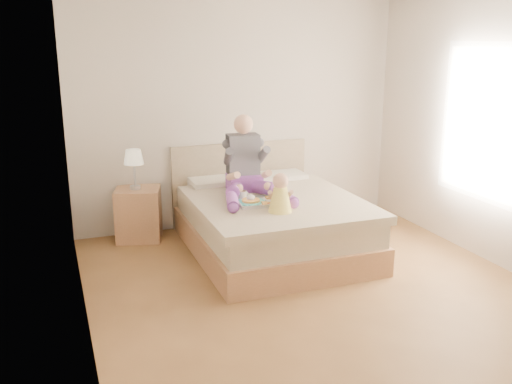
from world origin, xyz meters
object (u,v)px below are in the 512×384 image
object	(u,v)px
nightstand	(139,214)
baby	(280,196)
tray	(260,200)
adult	(247,170)
bed	(270,221)

from	to	relation	value
nightstand	baby	bearing A→B (deg)	-34.84
baby	tray	bearing A→B (deg)	121.51
adult	baby	distance (m)	0.75
tray	bed	bearing A→B (deg)	57.31
bed	nightstand	distance (m)	1.51
adult	tray	distance (m)	0.47
adult	nightstand	bearing A→B (deg)	154.78
tray	nightstand	bearing A→B (deg)	141.67
bed	adult	bearing A→B (deg)	142.81
baby	nightstand	bearing A→B (deg)	147.21
bed	tray	world-z (taller)	bed
bed	adult	world-z (taller)	adult
nightstand	tray	xyz separation A→B (m)	(1.07, -1.06, 0.34)
nightstand	baby	world-z (taller)	baby
nightstand	baby	xyz separation A→B (m)	(1.16, -1.39, 0.47)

